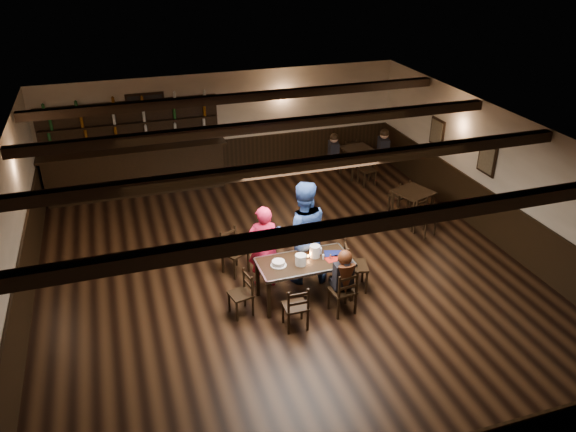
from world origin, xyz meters
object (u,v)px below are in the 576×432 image
object	(u,v)px
chair_near_right	(345,289)
bar_counter	(136,164)
dining_table	(304,265)
woman_pink	(264,247)
man_blue	(302,232)
chair_near_left	(297,305)
cake	(278,263)

from	to	relation	value
chair_near_right	bar_counter	size ratio (longest dim) A/B	0.19
dining_table	woman_pink	size ratio (longest dim) A/B	1.03
chair_near_right	man_blue	size ratio (longest dim) A/B	0.43
chair_near_left	bar_counter	size ratio (longest dim) A/B	0.18
cake	bar_counter	distance (m)	5.81
chair_near_left	cake	distance (m)	0.85
woman_pink	cake	world-z (taller)	woman_pink
man_blue	cake	distance (m)	0.88
dining_table	chair_near_left	size ratio (longest dim) A/B	2.01
chair_near_left	bar_counter	bearing A→B (deg)	107.47
chair_near_left	bar_counter	distance (m)	6.58
dining_table	cake	bearing A→B (deg)	178.91
dining_table	cake	world-z (taller)	cake
dining_table	chair_near_left	world-z (taller)	chair_near_left
chair_near_left	woman_pink	world-z (taller)	woman_pink
woman_pink	man_blue	size ratio (longest dim) A/B	0.81
man_blue	cake	world-z (taller)	man_blue
bar_counter	chair_near_right	bearing A→B (deg)	-64.98
man_blue	dining_table	bearing A→B (deg)	83.55
woman_pink	chair_near_left	bearing A→B (deg)	105.08
man_blue	chair_near_left	bearing A→B (deg)	76.78
dining_table	man_blue	bearing A→B (deg)	74.12
woman_pink	bar_counter	distance (m)	5.20
chair_near_right	woman_pink	world-z (taller)	woman_pink
chair_near_left	cake	bearing A→B (deg)	94.11
bar_counter	chair_near_left	bearing A→B (deg)	-72.53
dining_table	bar_counter	xyz separation A→B (m)	(-2.38, 5.50, 0.05)
chair_near_left	bar_counter	world-z (taller)	bar_counter
chair_near_left	chair_near_right	bearing A→B (deg)	8.86
chair_near_right	man_blue	bearing A→B (deg)	104.35
woman_pink	bar_counter	size ratio (longest dim) A/B	0.36
man_blue	bar_counter	distance (m)	5.53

